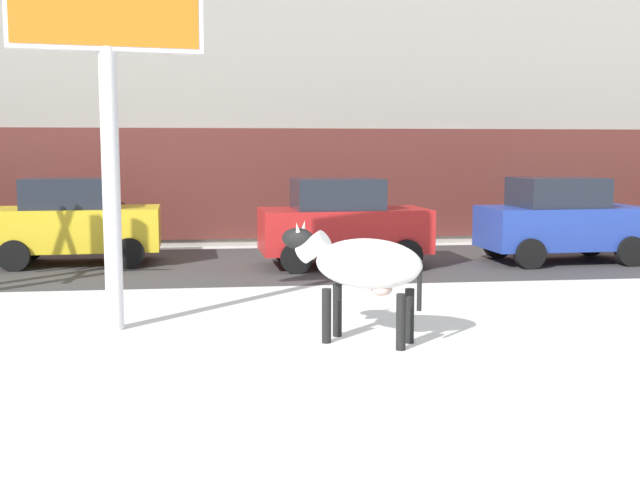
{
  "coord_description": "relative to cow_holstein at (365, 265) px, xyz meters",
  "views": [
    {
      "loc": [
        -1.11,
        -7.82,
        2.44
      ],
      "look_at": [
        0.36,
        3.82,
        1.1
      ],
      "focal_mm": 44.04,
      "sensor_mm": 36.0,
      "label": 1
    }
  ],
  "objects": [
    {
      "name": "car_yellow_hatchback",
      "position": [
        -4.92,
        7.63,
        -0.07
      ],
      "size": [
        3.58,
        2.05,
        1.86
      ],
      "color": "gold",
      "rests_on": "ground"
    },
    {
      "name": "ground_plane",
      "position": [
        -0.68,
        -1.86,
        -1.0
      ],
      "size": [
        120.0,
        120.0,
        0.0
      ],
      "primitive_type": "plane",
      "color": "white"
    },
    {
      "name": "car_blue_hatchback",
      "position": [
        5.59,
        6.61,
        -0.07
      ],
      "size": [
        3.58,
        2.05,
        1.86
      ],
      "color": "#233D9E",
      "rests_on": "ground"
    },
    {
      "name": "billboard",
      "position": [
        -3.26,
        1.14,
        3.31
      ],
      "size": [
        2.52,
        0.58,
        5.56
      ],
      "color": "silver",
      "rests_on": "ground"
    },
    {
      "name": "pedestrian_near_billboard",
      "position": [
        -4.84,
        9.71,
        -0.12
      ],
      "size": [
        0.36,
        0.24,
        1.73
      ],
      "color": "#282833",
      "rests_on": "ground"
    },
    {
      "name": "road_strip",
      "position": [
        -0.68,
        7.08,
        -1.0
      ],
      "size": [
        60.0,
        5.6,
        0.01
      ],
      "primitive_type": "cube",
      "color": "#423F3F",
      "rests_on": "ground"
    },
    {
      "name": "car_red_hatchback",
      "position": [
        0.74,
        6.61,
        -0.07
      ],
      "size": [
        3.58,
        2.05,
        1.86
      ],
      "color": "red",
      "rests_on": "ground"
    },
    {
      "name": "building_facade",
      "position": [
        -0.68,
        13.4,
        5.48
      ],
      "size": [
        44.0,
        6.1,
        13.0
      ],
      "color": "gray",
      "rests_on": "ground"
    },
    {
      "name": "cow_holstein",
      "position": [
        0.0,
        0.0,
        0.0
      ],
      "size": [
        1.86,
        1.29,
        1.54
      ],
      "color": "silver",
      "rests_on": "ground"
    }
  ]
}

